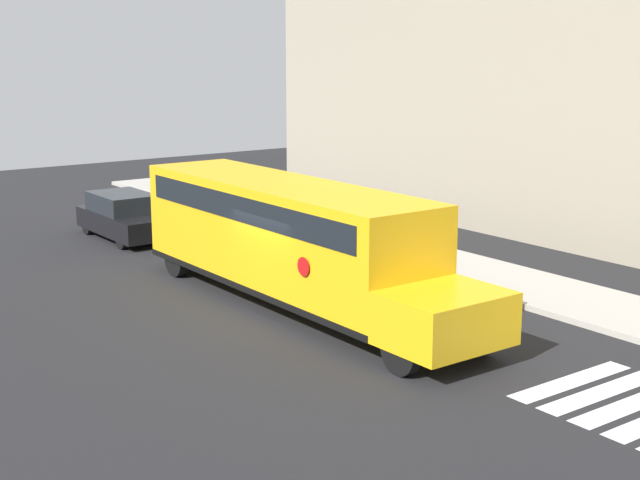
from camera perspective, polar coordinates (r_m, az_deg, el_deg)
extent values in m
plane|color=black|center=(22.18, -2.39, -4.66)|extent=(60.00, 60.00, 0.00)
cube|color=#B2ADA3|center=(26.20, 9.49, -1.98)|extent=(44.00, 3.00, 0.15)
cube|color=#9E937F|center=(30.48, 18.47, 8.24)|extent=(32.00, 4.00, 9.26)
cube|color=white|center=(18.46, 15.78, -8.70)|extent=(0.50, 3.20, 0.01)
cube|color=white|center=(18.07, 17.55, -9.28)|extent=(0.50, 3.20, 0.01)
cube|color=white|center=(17.71, 19.39, -9.87)|extent=(0.50, 3.20, 0.01)
cube|color=yellow|center=(22.84, -2.43, 0.43)|extent=(10.04, 2.50, 2.64)
cube|color=yellow|center=(18.53, 8.00, -4.98)|extent=(1.91, 2.50, 1.11)
cube|color=black|center=(23.13, -2.40, -2.58)|extent=(10.04, 2.54, 0.16)
cube|color=black|center=(22.69, -2.45, 2.33)|extent=(9.24, 2.53, 0.64)
cylinder|color=red|center=(19.94, -1.08, -1.72)|extent=(0.44, 0.02, 0.44)
cylinder|color=black|center=(19.48, 10.05, -5.74)|extent=(1.00, 0.30, 1.00)
cylinder|color=black|center=(18.05, 5.26, -7.08)|extent=(1.00, 0.30, 1.00)
cylinder|color=black|center=(26.83, -5.05, -0.58)|extent=(1.00, 0.30, 1.00)
cylinder|color=black|center=(25.81, -9.15, -1.21)|extent=(1.00, 0.30, 1.00)
cube|color=black|center=(31.15, -12.29, 1.12)|extent=(4.37, 1.84, 0.69)
cube|color=#1E2328|center=(31.27, -12.55, 2.38)|extent=(2.45, 1.70, 0.62)
cylinder|color=black|center=(30.25, -9.77, 0.42)|extent=(0.64, 0.22, 0.64)
cylinder|color=black|center=(29.59, -12.54, 0.03)|extent=(0.64, 0.22, 0.64)
cylinder|color=black|center=(32.82, -12.03, 1.26)|extent=(0.64, 0.22, 0.64)
cylinder|color=black|center=(32.21, -14.63, 0.92)|extent=(0.64, 0.22, 0.64)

